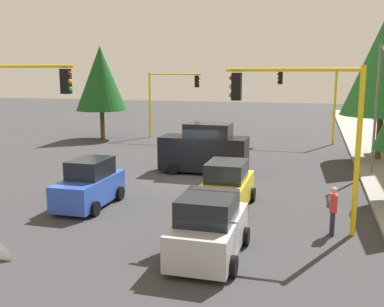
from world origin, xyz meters
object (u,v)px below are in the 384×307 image
traffic_signal_near_right (15,106)px  car_blue (90,185)px  car_silver (209,229)px  car_yellow (227,187)px  traffic_signal_far_left (311,91)px  delivery_van_black (205,150)px  traffic_signal_far_right (170,92)px  pedestrian_crossing (333,210)px  traffic_signal_near_left (305,116)px  street_lamp_curbside (378,95)px  tree_opposite_side (101,79)px

traffic_signal_near_right → car_blue: 4.39m
car_silver → car_yellow: bearing=-175.3°
car_silver → car_blue: bearing=-122.1°
traffic_signal_far_left → delivery_van_black: bearing=-24.5°
traffic_signal_far_right → car_silver: traffic_signal_far_right is taller
car_yellow → pedestrian_crossing: (2.11, 4.10, 0.01)m
pedestrian_crossing → traffic_signal_near_left: bearing=-100.0°
traffic_signal_far_right → traffic_signal_near_left: bearing=29.6°
street_lamp_curbside → car_blue: 15.44m
traffic_signal_far_right → traffic_signal_near_right: traffic_signal_near_right is taller
traffic_signal_near_right → car_yellow: size_ratio=1.57×
car_silver → tree_opposite_side: bearing=-146.2°
traffic_signal_far_left → traffic_signal_far_right: bearing=-90.0°
traffic_signal_near_left → car_yellow: 4.78m
tree_opposite_side → car_silver: bearing=33.8°
traffic_signal_near_left → traffic_signal_near_right: bearing=-90.0°
car_yellow → car_blue: (1.25, -5.60, -0.00)m
traffic_signal_near_left → car_blue: traffic_signal_near_left is taller
car_silver → car_blue: (-3.78, -6.02, -0.00)m
traffic_signal_far_left → car_silver: (23.12, -2.59, -3.19)m
car_blue → traffic_signal_near_right: bearing=-76.9°
traffic_signal_far_left → car_silver: size_ratio=1.53×
delivery_van_black → car_silver: size_ratio=1.27×
traffic_signal_near_right → pedestrian_crossing: 12.96m
traffic_signal_far_right → car_blue: traffic_signal_far_right is taller
traffic_signal_near_right → car_yellow: bearing=102.8°
traffic_signal_near_left → traffic_signal_far_left: 20.00m
traffic_signal_near_left → car_silver: size_ratio=1.53×
delivery_van_black → car_silver: delivery_van_black is taller
traffic_signal_near_left → car_silver: bearing=-39.7°
street_lamp_curbside → car_silver: street_lamp_curbside is taller
traffic_signal_far_left → traffic_signal_near_left: bearing=-0.0°
traffic_signal_near_left → tree_opposite_side: 24.58m
car_yellow → car_blue: bearing=-77.4°
traffic_signal_near_left → pedestrian_crossing: 3.36m
tree_opposite_side → car_blue: bearing=25.1°
traffic_signal_far_right → car_yellow: (18.09, 8.38, -3.00)m
delivery_van_black → traffic_signal_near_left: bearing=34.3°
traffic_signal_far_right → street_lamp_curbside: size_ratio=0.78×
traffic_signal_far_right → traffic_signal_far_left: (0.00, 11.38, 0.20)m
car_yellow → pedestrian_crossing: car_yellow is taller
traffic_signal_far_right → traffic_signal_far_left: size_ratio=0.95×
traffic_signal_near_left → pedestrian_crossing: traffic_signal_near_left is taller
traffic_signal_near_right → car_yellow: 9.26m
traffic_signal_far_right → street_lamp_curbside: (10.39, 14.87, 0.45)m
traffic_signal_far_right → pedestrian_crossing: (20.19, 12.48, -2.98)m
traffic_signal_far_right → traffic_signal_near_right: 20.00m
traffic_signal_near_left → traffic_signal_near_right: traffic_signal_near_right is taller
traffic_signal_near_right → traffic_signal_far_left: bearing=150.2°
traffic_signal_near_left → traffic_signal_near_right: size_ratio=0.98×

